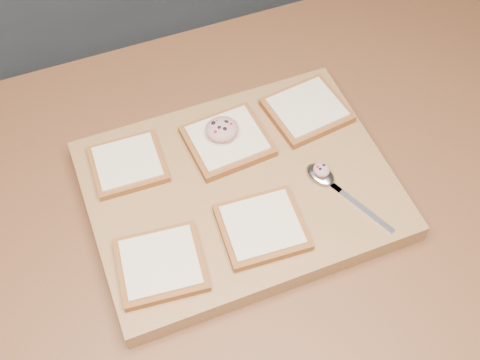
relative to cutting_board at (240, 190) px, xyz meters
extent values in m
cube|color=slate|center=(0.00, 0.00, -0.50)|extent=(1.90, 0.75, 0.84)
cube|color=brown|center=(0.00, 0.00, -0.05)|extent=(2.00, 0.80, 0.06)
cube|color=#B0804B|center=(0.00, 0.00, 0.00)|extent=(0.47, 0.36, 0.04)
cube|color=#995827|center=(-0.16, 0.10, 0.03)|extent=(0.12, 0.11, 0.01)
cube|color=beige|center=(-0.16, 0.10, 0.03)|extent=(0.10, 0.09, 0.00)
cube|color=#995827|center=(0.01, 0.08, 0.03)|extent=(0.14, 0.13, 0.01)
cube|color=beige|center=(0.01, 0.08, 0.03)|extent=(0.12, 0.11, 0.00)
cube|color=#995827|center=(0.16, 0.09, 0.03)|extent=(0.14, 0.13, 0.01)
cube|color=beige|center=(0.16, 0.09, 0.03)|extent=(0.12, 0.11, 0.00)
cube|color=#995827|center=(-0.16, -0.09, 0.03)|extent=(0.13, 0.13, 0.01)
cube|color=beige|center=(-0.16, -0.09, 0.03)|extent=(0.12, 0.11, 0.00)
cube|color=#995827|center=(0.00, -0.09, 0.03)|extent=(0.13, 0.12, 0.01)
cube|color=beige|center=(0.00, -0.09, 0.03)|extent=(0.11, 0.10, 0.00)
ellipsoid|color=tan|center=(0.00, 0.09, 0.05)|extent=(0.05, 0.05, 0.02)
sphere|color=black|center=(0.01, 0.09, 0.06)|extent=(0.01, 0.01, 0.01)
sphere|color=black|center=(-0.01, 0.10, 0.06)|extent=(0.01, 0.01, 0.01)
sphere|color=black|center=(0.01, 0.08, 0.06)|extent=(0.01, 0.01, 0.01)
sphere|color=black|center=(0.00, 0.09, 0.06)|extent=(0.01, 0.01, 0.01)
sphere|color=#A5140C|center=(0.02, 0.09, 0.06)|extent=(0.01, 0.01, 0.01)
sphere|color=#A5140C|center=(0.00, 0.10, 0.06)|extent=(0.01, 0.01, 0.01)
sphere|color=#A5140C|center=(-0.01, 0.08, 0.06)|extent=(0.01, 0.01, 0.01)
ellipsoid|color=silver|center=(0.12, -0.03, 0.02)|extent=(0.05, 0.06, 0.01)
cube|color=silver|center=(0.13, -0.06, 0.02)|extent=(0.02, 0.03, 0.00)
cube|color=silver|center=(0.16, -0.11, 0.02)|extent=(0.06, 0.12, 0.00)
ellipsoid|color=tan|center=(0.12, -0.03, 0.04)|extent=(0.03, 0.03, 0.01)
sphere|color=black|center=(0.13, -0.03, 0.04)|extent=(0.01, 0.01, 0.01)
sphere|color=black|center=(0.12, -0.04, 0.04)|extent=(0.01, 0.01, 0.01)
sphere|color=#A5140C|center=(0.12, -0.03, 0.04)|extent=(0.01, 0.01, 0.01)
camera|label=1|loc=(-0.19, -0.49, 0.81)|focal=45.00mm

